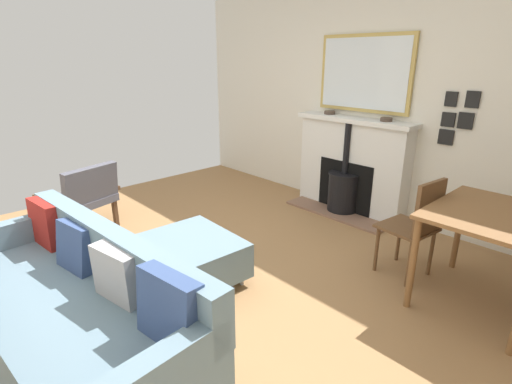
# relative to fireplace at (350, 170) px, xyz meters

# --- Properties ---
(ground_plane) EXTENTS (5.30, 5.50, 0.01)m
(ground_plane) POSITION_rel_fireplace_xyz_m (2.44, 0.01, -0.52)
(ground_plane) COLOR olive
(wall_left) EXTENTS (0.12, 5.50, 2.66)m
(wall_left) POSITION_rel_fireplace_xyz_m (-0.21, 0.01, 0.82)
(wall_left) COLOR beige
(wall_left) RESTS_ON ground
(fireplace) EXTENTS (0.55, 1.47, 1.14)m
(fireplace) POSITION_rel_fireplace_xyz_m (0.00, 0.00, 0.00)
(fireplace) COLOR brown
(fireplace) RESTS_ON ground
(mirror_over_mantel) EXTENTS (0.04, 1.17, 0.85)m
(mirror_over_mantel) POSITION_rel_fireplace_xyz_m (-0.12, 0.00, 1.11)
(mirror_over_mantel) COLOR tan
(mantel_bowl_near) EXTENTS (0.13, 0.13, 0.04)m
(mantel_bowl_near) POSITION_rel_fireplace_xyz_m (-0.03, -0.37, 0.65)
(mantel_bowl_near) COLOR #47382D
(mantel_bowl_near) RESTS_ON fireplace
(mantel_bowl_far) EXTENTS (0.13, 0.13, 0.04)m
(mantel_bowl_far) POSITION_rel_fireplace_xyz_m (-0.03, 0.38, 0.65)
(mantel_bowl_far) COLOR #47382D
(mantel_bowl_far) RESTS_ON fireplace
(sofa) EXTENTS (0.95, 2.15, 0.82)m
(sofa) POSITION_rel_fireplace_xyz_m (3.34, 0.29, -0.16)
(sofa) COLOR #B2B2B7
(sofa) RESTS_ON ground
(ottoman) EXTENTS (0.70, 0.83, 0.38)m
(ottoman) POSITION_rel_fireplace_xyz_m (2.31, 0.04, -0.28)
(ottoman) COLOR #B2B2B7
(ottoman) RESTS_ON ground
(armchair_accent) EXTENTS (0.79, 0.72, 0.76)m
(armchair_accent) POSITION_rel_fireplace_xyz_m (2.60, -1.56, -0.09)
(armchair_accent) COLOR #4C3321
(armchair_accent) RESTS_ON ground
(dining_table) EXTENTS (0.96, 0.80, 0.76)m
(dining_table) POSITION_rel_fireplace_xyz_m (0.91, 1.81, 0.14)
(dining_table) COLOR brown
(dining_table) RESTS_ON ground
(dining_chair_near_fireplace) EXTENTS (0.45, 0.45, 0.89)m
(dining_chair_near_fireplace) POSITION_rel_fireplace_xyz_m (0.92, 1.28, 0.01)
(dining_chair_near_fireplace) COLOR brown
(dining_chair_near_fireplace) RESTS_ON ground
(photo_gallery_row) EXTENTS (0.02, 0.32, 0.54)m
(photo_gallery_row) POSITION_rel_fireplace_xyz_m (-0.14, 1.06, 0.74)
(photo_gallery_row) COLOR black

